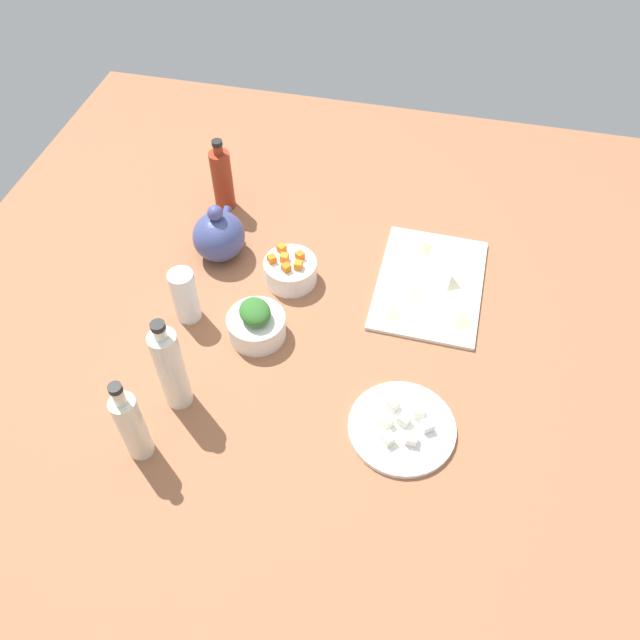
{
  "coord_description": "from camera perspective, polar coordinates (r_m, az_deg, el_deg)",
  "views": [
    {
      "loc": [
        -87.53,
        -20.17,
        116.79
      ],
      "look_at": [
        0.0,
        0.0,
        8.0
      ],
      "focal_mm": 35.95,
      "sensor_mm": 36.0,
      "label": 1
    }
  ],
  "objects": [
    {
      "name": "bowl_greens",
      "position": [
        1.43,
        -5.66,
        -0.56
      ],
      "size": [
        13.04,
        13.04,
        5.74
      ],
      "primitive_type": "cylinder",
      "color": "white",
      "rests_on": "tabletop"
    },
    {
      "name": "drinking_glass_0",
      "position": [
        1.46,
        -11.93,
        2.13
      ],
      "size": [
        5.72,
        5.72,
        13.7
      ],
      "primitive_type": "cylinder",
      "color": "white",
      "rests_on": "tabletop"
    },
    {
      "name": "chopped_greens_mound",
      "position": [
        1.4,
        -5.81,
        0.71
      ],
      "size": [
        10.58,
        10.29,
        4.1
      ],
      "primitive_type": "ellipsoid",
      "rotation": [
        0.0,
        0.0,
        0.64
      ],
      "color": "#306828",
      "rests_on": "bowl_greens"
    },
    {
      "name": "plate_tofu",
      "position": [
        1.32,
        7.29,
        -9.5
      ],
      "size": [
        21.77,
        21.77,
        1.2
      ],
      "primitive_type": "cylinder",
      "color": "white",
      "rests_on": "tabletop"
    },
    {
      "name": "tabletop",
      "position": [
        1.46,
        0.0,
        -1.62
      ],
      "size": [
        190.0,
        190.0,
        3.0
      ],
      "primitive_type": "cube",
      "color": "#985E3F",
      "rests_on": "ground"
    },
    {
      "name": "tofu_cube_6",
      "position": [
        1.32,
        6.53,
        -7.46
      ],
      "size": [
        3.03,
        3.03,
        2.2
      ],
      "primitive_type": "cube",
      "rotation": [
        0.0,
        0.0,
        2.59
      ],
      "color": "silver",
      "rests_on": "plate_tofu"
    },
    {
      "name": "dumpling_0",
      "position": [
        1.63,
        9.11,
        6.53
      ],
      "size": [
        6.27,
        6.32,
        2.24
      ],
      "primitive_type": "pyramid",
      "rotation": [
        0.0,
        0.0,
        2.16
      ],
      "color": "beige",
      "rests_on": "cutting_board"
    },
    {
      "name": "dumpling_3",
      "position": [
        1.49,
        12.32,
        0.3
      ],
      "size": [
        7.07,
        6.93,
        2.24
      ],
      "primitive_type": "pyramid",
      "rotation": [
        0.0,
        0.0,
        6.02
      ],
      "color": "beige",
      "rests_on": "cutting_board"
    },
    {
      "name": "carrot_cube_2",
      "position": [
        1.52,
        -4.31,
        5.44
      ],
      "size": [
        2.54,
        2.54,
        1.8
      ],
      "primitive_type": "cube",
      "rotation": [
        0.0,
        0.0,
        2.29
      ],
      "color": "orange",
      "rests_on": "bowl_carrots"
    },
    {
      "name": "dumpling_2",
      "position": [
        1.55,
        11.57,
        3.5
      ],
      "size": [
        4.7,
        4.97,
        3.19
      ],
      "primitive_type": "pyramid",
      "rotation": [
        0.0,
        0.0,
        1.34
      ],
      "color": "beige",
      "rests_on": "cutting_board"
    },
    {
      "name": "cutting_board",
      "position": [
        1.57,
        9.73,
        3.18
      ],
      "size": [
        35.39,
        25.52,
        1.0
      ],
      "primitive_type": "cube",
      "rotation": [
        0.0,
        0.0,
        -0.02
      ],
      "color": "silver",
      "rests_on": "tabletop"
    },
    {
      "name": "carrot_cube_3",
      "position": [
        1.52,
        -1.8,
        5.76
      ],
      "size": [
        2.54,
        2.54,
        1.8
      ],
      "primitive_type": "cube",
      "rotation": [
        0.0,
        0.0,
        0.86
      ],
      "color": "orange",
      "rests_on": "bowl_carrots"
    },
    {
      "name": "tofu_cube_1",
      "position": [
        1.29,
        8.13,
        -10.44
      ],
      "size": [
        2.22,
        2.22,
        2.2
      ],
      "primitive_type": "cube",
      "rotation": [
        0.0,
        0.0,
        1.58
      ],
      "color": "white",
      "rests_on": "plate_tofu"
    },
    {
      "name": "carrot_cube_0",
      "position": [
        1.52,
        -3.19,
        5.57
      ],
      "size": [
        1.92,
        1.92,
        1.8
      ],
      "primitive_type": "cube",
      "rotation": [
        0.0,
        0.0,
        1.5
      ],
      "color": "orange",
      "rests_on": "bowl_carrots"
    },
    {
      "name": "teapot",
      "position": [
        1.6,
        -8.99,
        7.44
      ],
      "size": [
        15.17,
        12.75,
        15.24
      ],
      "color": "#3F4981",
      "rests_on": "tabletop"
    },
    {
      "name": "bottle_2",
      "position": [
        1.29,
        -13.13,
        -4.22
      ],
      "size": [
        5.57,
        5.57,
        24.76
      ],
      "color": "silver",
      "rests_on": "tabletop"
    },
    {
      "name": "tofu_cube_5",
      "position": [
        1.28,
        6.11,
        -10.47
      ],
      "size": [
        3.11,
        3.11,
        2.2
      ],
      "primitive_type": "cube",
      "rotation": [
        0.0,
        0.0,
        0.81
      ],
      "color": "white",
      "rests_on": "plate_tofu"
    },
    {
      "name": "bottle_0",
      "position": [
        1.72,
        -8.7,
        12.3
      ],
      "size": [
        5.36,
        5.36,
        20.47
      ],
      "color": "maroon",
      "rests_on": "tabletop"
    },
    {
      "name": "tofu_cube_2",
      "position": [
        1.3,
        5.95,
        -8.99
      ],
      "size": [
        3.11,
        3.11,
        2.2
      ],
      "primitive_type": "cube",
      "rotation": [
        0.0,
        0.0,
        0.82
      ],
      "color": "#EAF4CA",
      "rests_on": "plate_tofu"
    },
    {
      "name": "dumpling_5",
      "position": [
        1.51,
        10.81,
        1.71
      ],
      "size": [
        7.27,
        7.12,
        2.21
      ],
      "primitive_type": "pyramid",
      "rotation": [
        0.0,
        0.0,
        2.88
      ],
      "color": "beige",
      "rests_on": "cutting_board"
    },
    {
      "name": "carrot_cube_5",
      "position": [
        1.54,
        -3.44,
        6.39
      ],
      "size": [
        2.46,
        2.46,
        1.8
      ],
      "primitive_type": "cube",
      "rotation": [
        0.0,
        0.0,
        1.05
      ],
      "color": "orange",
      "rests_on": "bowl_carrots"
    },
    {
      "name": "tofu_cube_4",
      "position": [
        1.32,
        8.77,
        -8.03
      ],
      "size": [
        2.79,
        2.79,
        2.2
      ],
      "primitive_type": "cube",
      "rotation": [
        0.0,
        0.0,
        0.33
      ],
      "color": "#EAEDCF",
      "rests_on": "plate_tofu"
    },
    {
      "name": "bottle_1",
      "position": [
        1.26,
        -16.42,
        -9.0
      ],
      "size": [
        4.97,
        4.97,
        22.42
      ],
      "color": "beige",
      "rests_on": "tabletop"
    },
    {
      "name": "bowl_carrots",
      "position": [
        1.54,
        -2.65,
        4.38
      ],
      "size": [
        12.66,
        12.66,
        5.87
      ],
      "primitive_type": "cylinder",
      "color": "white",
      "rests_on": "tabletop"
    },
    {
      "name": "carrot_cube_4",
      "position": [
        1.5,
        -1.95,
        4.91
      ],
      "size": [
        1.81,
        1.81,
        1.8
      ],
      "primitive_type": "cube",
      "rotation": [
        0.0,
        0.0,
        0.0
      ],
      "color": "orange",
      "rests_on": "bowl_carrots"
    },
    {
      "name": "carrot_cube_1",
      "position": [
        1.5,
        -3.03,
        4.67
      ],
      "size": [
        2.53,
        2.53,
        1.8
      ],
      "primitive_type": "cube",
      "rotation": [
        0.0,
        0.0,
        2.48
      ],
      "color": "orange",
      "rests_on": "bowl_carrots"
    },
    {
      "name": "dumpling_1",
      "position": [
        1.53,
        8.35,
        2.75
      ],
      "size": [
        7.29,
        7.0,
        2.09
      ],
      "primitive_type": "pyramid",
      "rotation": [
        0.0,
        0.0,
        5.95
      ],
      "color": "beige",
      "rests_on": "cutting_board"
    },
    {
      "name": "dumpling_4",
      "position": [
        1.48,
        6.39,
        0.96
      ],
      "size": [
        6.38,
        6.47,
        2.33
      ],
      "primitive_type": "pyramid",
      "rotation": [
        0.0,
        0.0,
        1.01
      ],
      "color": "beige",
      "rests_on": "cutting_board"
    },
    {
      "name": "tofu_cube_3",
      "position": [
        1.31,
        9.51,
        -9.27
      ],
      "size": [
        3.05,
        3.05,
        2.2
      ],
      "primitive_type": "cube",
      "rotation": [
        0.0,
        0.0,
        2.15
      ],
      "color": "white",
      "rests_on": "plate_tofu"
    },
    {
      "name": "tofu_cube_0",
      "position": [
        1.31,
        7.5,
        -8.77
      ],
      "size": [
        2.95,
        2.95,
        2.2
      ],
      "primitive_type": "cube",
      "rotation": [
        0.0,
        0.0,
        2.68
      ],
      "color": "white",
      "rests_on": "plate_tofu"
    }
  ]
}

